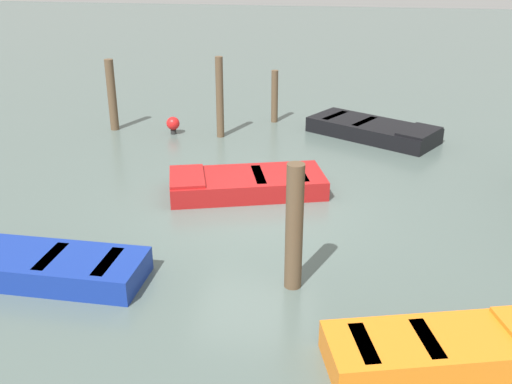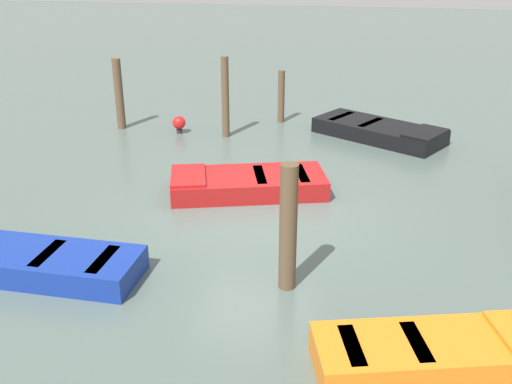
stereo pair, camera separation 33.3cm
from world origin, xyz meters
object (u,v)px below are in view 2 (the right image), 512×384
at_px(rowboat_red, 247,183).
at_px(mooring_piling_near_left, 288,228).
at_px(mooring_piling_far_right, 119,94).
at_px(rowboat_black, 379,131).
at_px(marker_buoy, 179,123).
at_px(rowboat_blue, 32,261).
at_px(mooring_piling_mid_right, 225,97).
at_px(mooring_piling_center, 281,97).
at_px(rowboat_orange, 434,352).

xyz_separation_m(rowboat_red, mooring_piling_near_left, (3.48, 1.35, 0.79)).
distance_m(rowboat_red, mooring_piling_far_right, 5.94).
distance_m(rowboat_black, marker_buoy, 5.45).
bearing_deg(rowboat_blue, mooring_piling_mid_right, -99.16).
bearing_deg(rowboat_black, mooring_piling_near_left, -69.82).
bearing_deg(rowboat_red, mooring_piling_center, -105.69).
height_order(rowboat_blue, mooring_piling_center, mooring_piling_center).
height_order(mooring_piling_near_left, mooring_piling_mid_right, mooring_piling_mid_right).
relative_size(rowboat_red, rowboat_orange, 1.12).
relative_size(rowboat_black, rowboat_blue, 1.07).
relative_size(rowboat_red, marker_buoy, 7.22).
height_order(rowboat_black, mooring_piling_far_right, mooring_piling_far_right).
bearing_deg(marker_buoy, mooring_piling_mid_right, 88.58).
height_order(rowboat_black, rowboat_red, same).
distance_m(rowboat_red, rowboat_orange, 6.02).
distance_m(rowboat_orange, mooring_piling_far_right, 11.84).
xyz_separation_m(mooring_piling_far_right, marker_buoy, (0.15, 1.75, -0.70)).
distance_m(rowboat_red, mooring_piling_near_left, 3.82).
height_order(rowboat_red, mooring_piling_center, mooring_piling_center).
bearing_deg(mooring_piling_far_right, mooring_piling_mid_right, 86.67).
xyz_separation_m(rowboat_orange, mooring_piling_near_left, (-1.49, -2.05, 0.79)).
xyz_separation_m(rowboat_blue, rowboat_red, (-3.86, 2.68, 0.00)).
xyz_separation_m(mooring_piling_near_left, mooring_piling_mid_right, (-7.18, -2.70, 0.08)).
height_order(mooring_piling_mid_right, marker_buoy, mooring_piling_mid_right).
distance_m(mooring_piling_near_left, marker_buoy, 8.30).
relative_size(rowboat_orange, mooring_piling_mid_right, 1.43).
relative_size(rowboat_blue, rowboat_orange, 1.11).
bearing_deg(mooring_piling_mid_right, rowboat_black, 98.20).
xyz_separation_m(rowboat_blue, mooring_piling_near_left, (-0.37, 4.03, 0.79)).
bearing_deg(mooring_piling_near_left, rowboat_blue, -84.72).
distance_m(rowboat_black, mooring_piling_near_left, 7.93).
bearing_deg(rowboat_blue, rowboat_orange, 170.42).
relative_size(rowboat_orange, marker_buoy, 6.42).
distance_m(mooring_piling_near_left, mooring_piling_mid_right, 7.67).
bearing_deg(marker_buoy, rowboat_red, 35.76).
xyz_separation_m(mooring_piling_far_right, mooring_piling_mid_right, (0.18, 3.09, 0.10)).
distance_m(rowboat_red, mooring_piling_mid_right, 4.03).
xyz_separation_m(rowboat_red, mooring_piling_center, (-5.35, -0.10, 0.54)).
bearing_deg(mooring_piling_far_right, rowboat_red, 48.86).
distance_m(rowboat_orange, mooring_piling_center, 10.91).
bearing_deg(mooring_piling_near_left, marker_buoy, -150.79).
height_order(rowboat_black, mooring_piling_center, mooring_piling_center).
bearing_deg(rowboat_orange, mooring_piling_center, 92.92).
relative_size(rowboat_blue, mooring_piling_near_left, 1.71).
distance_m(rowboat_red, marker_buoy, 4.60).
bearing_deg(rowboat_black, rowboat_orange, -55.62).
height_order(rowboat_red, rowboat_orange, same).
height_order(rowboat_black, rowboat_orange, same).
relative_size(rowboat_blue, marker_buoy, 7.14).
relative_size(rowboat_orange, mooring_piling_center, 2.04).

